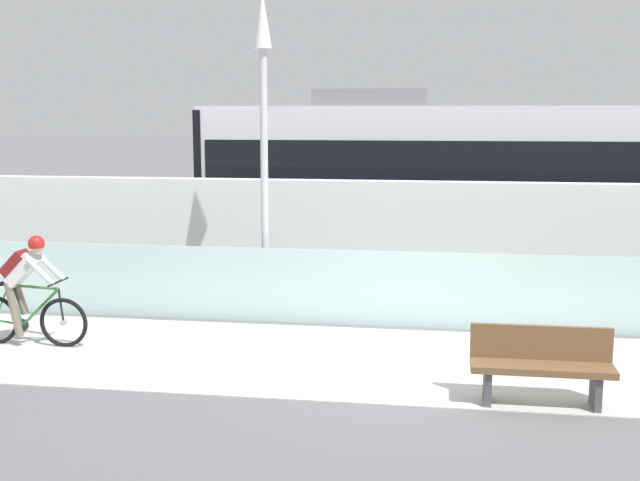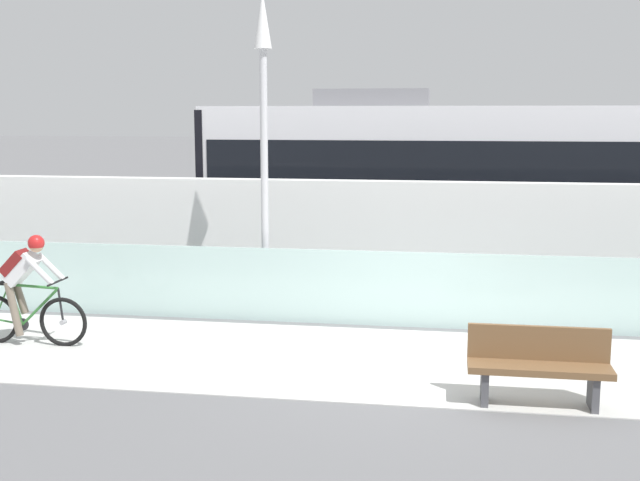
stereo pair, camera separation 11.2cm
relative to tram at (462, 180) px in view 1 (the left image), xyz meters
The scene contains 10 objects.
ground_plane 7.14m from the tram, 95.58° to the right, with size 200.00×200.00×0.00m, color slate.
bike_path_deck 7.14m from the tram, 95.58° to the right, with size 32.00×3.20×0.01m, color silver.
glass_parapet 5.21m from the tram, 97.62° to the right, with size 32.00×0.05×1.19m, color silver.
concrete_barrier_wall 3.37m from the tram, 101.80° to the right, with size 32.00×0.36×2.13m, color white.
tram_rail_near 2.13m from the tram, 132.99° to the right, with size 32.00×0.08×0.01m, color #595654.
tram_rail_far 2.13m from the tram, 132.99° to the left, with size 32.00×0.08×0.01m, color #595654.
tram is the anchor object (origin of this frame).
cyclist_on_bike 9.34m from the tram, 132.37° to the right, with size 1.77×0.58×1.61m.
lamp_post_antenna 5.88m from the tram, 124.67° to the right, with size 0.28×0.28×5.20m.
bench 8.29m from the tram, 84.93° to the right, with size 1.60×0.45×0.89m.
Camera 1 is at (0.18, -10.23, 3.30)m, focal length 44.37 mm.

